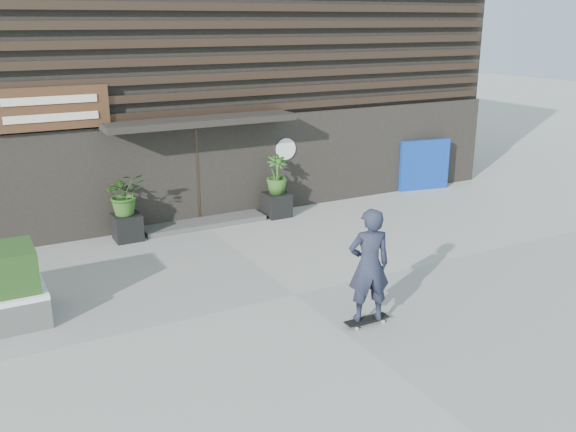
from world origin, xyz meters
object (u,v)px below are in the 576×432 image
skateboarder (369,266)px  blue_tarp (424,165)px  planter_pot_left (127,227)px  planter_pot_right (277,205)px

skateboarder → blue_tarp: bearing=44.3°
planter_pot_left → blue_tarp: (8.79, 0.30, 0.43)m
planter_pot_left → skateboarder: size_ratio=0.30×
planter_pot_left → blue_tarp: bearing=2.0°
planter_pot_left → planter_pot_right: bearing=0.0°
planter_pot_right → planter_pot_left: bearing=180.0°
planter_pot_left → blue_tarp: size_ratio=0.38×
planter_pot_left → planter_pot_right: (3.80, 0.00, 0.00)m
planter_pot_left → planter_pot_right: 3.80m
blue_tarp → planter_pot_left: bearing=-168.5°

